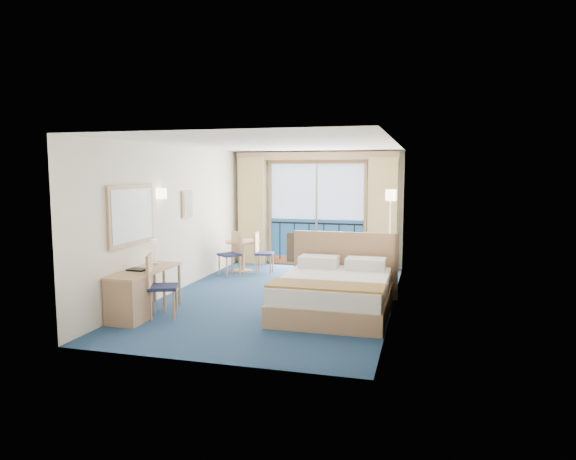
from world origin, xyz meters
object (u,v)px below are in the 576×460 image
object	(u,v)px
nightstand	(383,278)
armchair	(375,267)
bed	(335,292)
round_table	(243,248)
desk	(131,295)
table_chair_a	(261,250)
desk_chair	(158,282)
table_chair_b	(233,251)
floor_lamp	(390,214)

from	to	relation	value
nightstand	armchair	xyz separation A→B (m)	(-0.23, 0.86, 0.04)
bed	round_table	distance (m)	3.76
desk	table_chair_a	distance (m)	4.08
nightstand	desk_chair	distance (m)	4.05
round_table	table_chair_b	distance (m)	0.42
floor_lamp	table_chair_b	distance (m)	3.47
desk_chair	round_table	size ratio (longest dim) A/B	1.29
table_chair_a	table_chair_b	distance (m)	0.64
bed	armchair	bearing A→B (deg)	80.13
desk_chair	table_chair_b	distance (m)	3.35
floor_lamp	table_chair_a	xyz separation A→B (m)	(-2.75, -0.43, -0.81)
bed	table_chair_b	bearing A→B (deg)	138.53
round_table	table_chair_a	bearing A→B (deg)	-4.66
round_table	table_chair_a	distance (m)	0.45
armchair	desk	xyz separation A→B (m)	(-3.27, -3.61, 0.07)
round_table	table_chair_b	world-z (taller)	table_chair_b
table_chair_a	bed	bearing A→B (deg)	-149.17
bed	table_chair_a	world-z (taller)	bed
nightstand	desk_chair	size ratio (longest dim) A/B	0.58
nightstand	desk	distance (m)	4.45
bed	desk_chair	size ratio (longest dim) A/B	2.25
desk_chair	round_table	xyz separation A→B (m)	(0.00, 3.76, -0.03)
bed	round_table	world-z (taller)	bed
floor_lamp	nightstand	bearing A→B (deg)	-90.03
table_chair_a	table_chair_b	xyz separation A→B (m)	(-0.52, -0.37, 0.02)
floor_lamp	round_table	bearing A→B (deg)	-172.98
armchair	table_chair_a	world-z (taller)	table_chair_a
nightstand	table_chair_b	size ratio (longest dim) A/B	0.61
nightstand	round_table	xyz separation A→B (m)	(-3.20, 1.28, 0.24)
desk	table_chair_a	world-z (taller)	table_chair_a
floor_lamp	table_chair_b	size ratio (longest dim) A/B	1.86
table_chair_a	table_chair_b	bearing A→B (deg)	118.20
round_table	table_chair_a	xyz separation A→B (m)	(0.44, -0.04, -0.02)
desk	table_chair_b	size ratio (longest dim) A/B	1.62
nightstand	desk_chair	xyz separation A→B (m)	(-3.20, -2.48, 0.27)
floor_lamp	round_table	size ratio (longest dim) A/B	2.28
bed	table_chair_a	distance (m)	3.45
table_chair_a	floor_lamp	bearing A→B (deg)	-88.32
bed	desk_chair	bearing A→B (deg)	-158.48
bed	desk	bearing A→B (deg)	-155.67
round_table	desk	bearing A→B (deg)	-94.19
round_table	floor_lamp	bearing A→B (deg)	7.02
armchair	table_chair_a	distance (m)	2.56
bed	desk	size ratio (longest dim) A/B	1.46
desk_chair	round_table	distance (m)	3.76
armchair	round_table	world-z (taller)	round_table
floor_lamp	desk_chair	distance (m)	5.30
table_chair_b	floor_lamp	bearing A→B (deg)	51.07
armchair	round_table	xyz separation A→B (m)	(-2.97, 0.43, 0.20)
nightstand	desk	bearing A→B (deg)	-141.72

